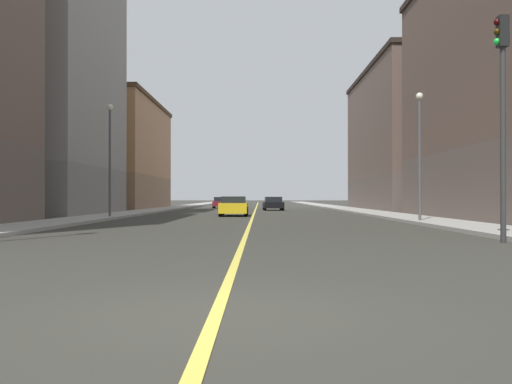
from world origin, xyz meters
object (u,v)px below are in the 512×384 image
Objects in this scene: traffic_light_left_near at (502,97)px; street_lamp_right_near at (110,148)px; building_right_distant at (113,155)px; street_lamp_left_near at (420,142)px; car_yellow at (234,206)px; building_left_mid at (413,140)px; building_right_midblock at (38,61)px; car_black at (273,204)px; car_maroon at (221,203)px.

traffic_light_left_near is 0.97× the size of street_lamp_right_near.
building_right_distant is 3.29× the size of street_lamp_left_near.
car_yellow is (-9.80, 10.78, -3.41)m from street_lamp_left_near.
street_lamp_right_near is 9.63m from car_yellow.
building_right_distant is at bearing 169.23° from building_left_mid.
street_lamp_right_near is at bearing 162.26° from street_lamp_left_near.
building_right_midblock is at bearing 153.00° from street_lamp_left_near.
car_black is 0.95× the size of car_yellow.
building_left_mid is 32.66m from street_lamp_right_near.
building_right_midblock is at bearing 132.99° from traffic_light_left_near.
car_maroon is (-5.86, 11.10, -0.00)m from car_black.
building_right_midblock is at bearing 174.36° from car_yellow.
building_left_mid reaches higher than car_yellow.
traffic_light_left_near is at bearing -69.21° from car_yellow.
street_lamp_right_near is 1.52× the size of car_yellow.
building_right_distant is 18.82m from car_black.
street_lamp_left_near is 1.45× the size of car_yellow.
building_left_mid is 5.53× the size of car_black.
car_black reaches higher than car_maroon.
building_right_midblock is 3.27× the size of street_lamp_right_near.
building_left_mid is 15.01m from car_black.
car_yellow is at bearing -100.30° from car_black.
building_right_midblock is 30.71m from car_maroon.
building_right_distant is 28.86m from street_lamp_right_near.
car_yellow is at bearing 132.28° from street_lamp_left_near.
building_left_mid is 34.68m from building_right_midblock.
car_yellow is 28.14m from car_maroon.
car_yellow is (7.16, 5.35, -3.58)m from street_lamp_right_near.
building_right_distant reaches higher than car_maroon.
traffic_light_left_near is (22.87, -45.77, -1.65)m from building_right_distant.
street_lamp_left_near is at bearing -72.02° from car_maroon.
car_yellow is at bearing 110.79° from traffic_light_left_near.
building_left_mid is at bearing 42.80° from street_lamp_right_near.
building_right_midblock is (-30.81, -15.38, 4.12)m from building_left_mid.
street_lamp_right_near is 1.60× the size of car_black.
car_maroon is at bearing 25.44° from building_right_distant.
street_lamp_left_near is at bearing -76.34° from car_black.
building_right_distant is (0.00, 21.23, -5.15)m from building_right_midblock.
street_lamp_right_near is 33.83m from car_maroon.
building_left_mid is 31.38m from building_right_distant.
building_right_distant is 4.65× the size of car_maroon.
building_right_midblock reaches higher than street_lamp_right_near.
car_maroon is at bearing 107.98° from street_lamp_left_near.
building_left_mid is 40.78m from traffic_light_left_near.
building_right_distant is at bearing 116.55° from traffic_light_left_near.
building_right_distant is 51.19m from traffic_light_left_near.
traffic_light_left_near reaches higher than car_maroon.
traffic_light_left_near is (22.87, -24.54, -6.80)m from building_right_midblock.
car_maroon is at bearing 117.82° from car_black.
traffic_light_left_near is at bearing -63.45° from building_right_distant.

